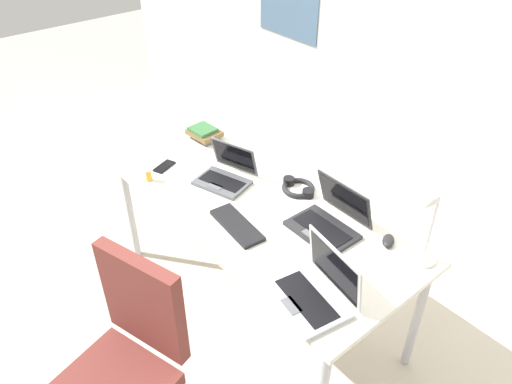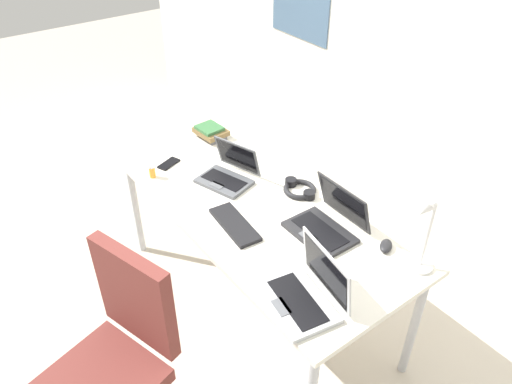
# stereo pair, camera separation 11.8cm
# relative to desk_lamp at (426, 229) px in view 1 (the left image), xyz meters

# --- Properties ---
(ground_plane) EXTENTS (12.00, 12.00, 0.00)m
(ground_plane) POSITION_rel_desk_lamp_xyz_m (-0.80, -0.28, -0.94)
(ground_plane) COLOR #B7AD9E
(wall_back) EXTENTS (6.00, 0.13, 2.60)m
(wall_back) POSITION_rel_desk_lamp_xyz_m (-0.80, 0.82, 0.36)
(wall_back) COLOR silver
(wall_back) RESTS_ON ground_plane
(desk) EXTENTS (1.80, 0.80, 0.74)m
(desk) POSITION_rel_desk_lamp_xyz_m (-0.80, -0.28, -0.25)
(desk) COLOR silver
(desk) RESTS_ON ground_plane
(desk_lamp) EXTENTS (0.12, 0.18, 0.40)m
(desk_lamp) POSITION_rel_desk_lamp_xyz_m (0.00, 0.00, 0.00)
(desk_lamp) COLOR white
(desk_lamp) RESTS_ON desk
(laptop_mid_desk) EXTENTS (0.33, 0.30, 0.23)m
(laptop_mid_desk) POSITION_rel_desk_lamp_xyz_m (-0.43, -0.13, -0.15)
(laptop_mid_desk) COLOR #232326
(laptop_mid_desk) RESTS_ON desk
(laptop_front_right) EXTENTS (0.34, 0.32, 0.21)m
(laptop_front_right) POSITION_rel_desk_lamp_xyz_m (-1.07, -0.26, -0.15)
(laptop_front_right) COLOR #515459
(laptop_front_right) RESTS_ON desk
(laptop_back_right) EXTENTS (0.37, 0.32, 0.25)m
(laptop_back_right) POSITION_rel_desk_lamp_xyz_m (-0.15, -0.51, -0.15)
(laptop_back_right) COLOR #B7BABC
(laptop_back_right) RESTS_ON desk
(external_keyboard) EXTENTS (0.34, 0.15, 0.02)m
(external_keyboard) POSITION_rel_desk_lamp_xyz_m (-0.72, -0.46, -0.19)
(external_keyboard) COLOR black
(external_keyboard) RESTS_ON desk
(computer_mouse) EXTENTS (0.10, 0.11, 0.03)m
(computer_mouse) POSITION_rel_desk_lamp_xyz_m (-0.17, 0.00, -0.18)
(computer_mouse) COLOR black
(computer_mouse) RESTS_ON desk
(cell_phone) EXTENTS (0.11, 0.15, 0.01)m
(cell_phone) POSITION_rel_desk_lamp_xyz_m (-1.42, -0.45, -0.19)
(cell_phone) COLOR black
(cell_phone) RESTS_ON desk
(headphones) EXTENTS (0.21, 0.18, 0.04)m
(headphones) POSITION_rel_desk_lamp_xyz_m (-0.75, -0.02, -0.18)
(headphones) COLOR black
(headphones) RESTS_ON desk
(pill_bottle) EXTENTS (0.04, 0.04, 0.08)m
(pill_bottle) POSITION_rel_desk_lamp_xyz_m (-1.35, -0.59, -0.16)
(pill_bottle) COLOR gold
(pill_bottle) RESTS_ON desk
(book_stack) EXTENTS (0.21, 0.17, 0.08)m
(book_stack) POSITION_rel_desk_lamp_xyz_m (-1.54, -0.08, -0.16)
(book_stack) COLOR #4C4C51
(book_stack) RESTS_ON desk
(office_chair) EXTENTS (0.55, 0.60, 0.97)m
(office_chair) POSITION_rel_desk_lamp_xyz_m (-0.55, -1.22, -0.54)
(office_chair) COLOR black
(office_chair) RESTS_ON ground_plane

